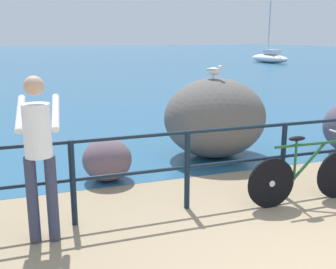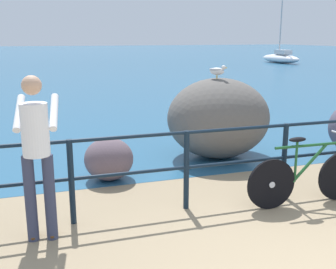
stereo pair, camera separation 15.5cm
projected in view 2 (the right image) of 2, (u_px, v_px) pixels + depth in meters
ground_plane at (83, 78)px, 22.06m from camera, size 120.00×120.00×0.10m
sea_surface at (56, 55)px, 48.16m from camera, size 120.00×90.00×0.01m
promenade_railing at (237, 156)px, 5.35m from camera, size 9.99×0.07×1.02m
bicycle at (317, 169)px, 5.36m from camera, size 1.70×0.48×0.92m
person_at_railing at (37, 151)px, 4.28m from camera, size 0.50×0.66×1.78m
breakwater_boulder_main at (218, 118)px, 7.41m from camera, size 1.86×1.67×1.44m
breakwater_boulder_left at (109, 159)px, 6.28m from camera, size 0.75×0.75×0.65m
seagull at (217, 70)px, 7.13m from camera, size 0.29×0.29×0.23m
sailboat at (281, 58)px, 33.45m from camera, size 1.66×4.49×4.90m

